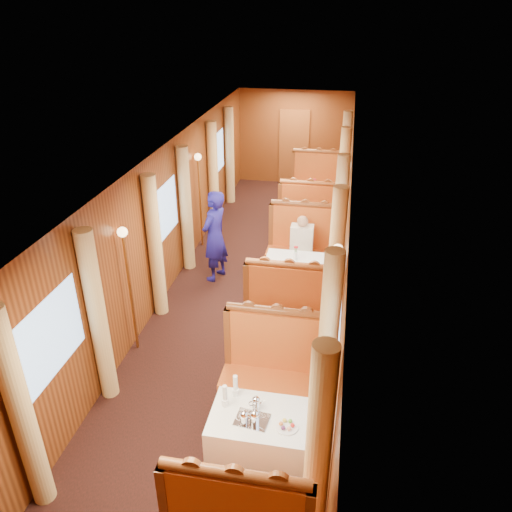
% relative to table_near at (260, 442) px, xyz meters
% --- Properties ---
extents(floor, '(3.00, 12.00, 0.01)m').
position_rel_table_near_xyz_m(floor, '(-0.75, 3.50, -0.38)').
color(floor, black).
rests_on(floor, ground).
extents(ceiling, '(3.00, 12.00, 0.01)m').
position_rel_table_near_xyz_m(ceiling, '(-0.75, 3.50, 2.12)').
color(ceiling, silver).
rests_on(ceiling, wall_left).
extents(wall_far, '(3.00, 0.01, 2.50)m').
position_rel_table_near_xyz_m(wall_far, '(-0.75, 9.50, 0.88)').
color(wall_far, brown).
rests_on(wall_far, floor).
extents(wall_left, '(0.01, 12.00, 2.50)m').
position_rel_table_near_xyz_m(wall_left, '(-2.25, 3.50, 0.88)').
color(wall_left, brown).
rests_on(wall_left, floor).
extents(wall_right, '(0.01, 12.00, 2.50)m').
position_rel_table_near_xyz_m(wall_right, '(0.75, 3.50, 0.88)').
color(wall_right, brown).
rests_on(wall_right, floor).
extents(doorway_far, '(0.80, 0.04, 2.00)m').
position_rel_table_near_xyz_m(doorway_far, '(-0.75, 9.47, 0.62)').
color(doorway_far, brown).
rests_on(doorway_far, floor).
extents(table_near, '(1.05, 0.72, 0.75)m').
position_rel_table_near_xyz_m(table_near, '(0.00, 0.00, 0.00)').
color(table_near, white).
rests_on(table_near, floor).
extents(banquette_near_aft, '(1.30, 0.55, 1.34)m').
position_rel_table_near_xyz_m(banquette_near_aft, '(0.00, 1.01, 0.05)').
color(banquette_near_aft, '#B53214').
rests_on(banquette_near_aft, floor).
extents(table_mid, '(1.05, 0.72, 0.75)m').
position_rel_table_near_xyz_m(table_mid, '(0.00, 3.50, 0.00)').
color(table_mid, white).
rests_on(table_mid, floor).
extents(banquette_mid_fwd, '(1.30, 0.55, 1.34)m').
position_rel_table_near_xyz_m(banquette_mid_fwd, '(0.00, 2.49, 0.05)').
color(banquette_mid_fwd, '#B53214').
rests_on(banquette_mid_fwd, floor).
extents(banquette_mid_aft, '(1.30, 0.55, 1.34)m').
position_rel_table_near_xyz_m(banquette_mid_aft, '(0.00, 4.51, 0.05)').
color(banquette_mid_aft, '#B53214').
rests_on(banquette_mid_aft, floor).
extents(table_far, '(1.05, 0.72, 0.75)m').
position_rel_table_near_xyz_m(table_far, '(0.00, 7.00, 0.00)').
color(table_far, white).
rests_on(table_far, floor).
extents(banquette_far_fwd, '(1.30, 0.55, 1.34)m').
position_rel_table_near_xyz_m(banquette_far_fwd, '(0.00, 5.99, 0.05)').
color(banquette_far_fwd, '#B53214').
rests_on(banquette_far_fwd, floor).
extents(banquette_far_aft, '(1.30, 0.55, 1.34)m').
position_rel_table_near_xyz_m(banquette_far_aft, '(0.00, 8.01, 0.05)').
color(banquette_far_aft, '#B53214').
rests_on(banquette_far_aft, floor).
extents(tea_tray, '(0.37, 0.30, 0.01)m').
position_rel_table_near_xyz_m(tea_tray, '(-0.07, -0.08, 0.38)').
color(tea_tray, silver).
rests_on(tea_tray, table_near).
extents(teapot_left, '(0.17, 0.13, 0.13)m').
position_rel_table_near_xyz_m(teapot_left, '(-0.14, -0.13, 0.44)').
color(teapot_left, silver).
rests_on(teapot_left, tea_tray).
extents(teapot_right, '(0.17, 0.13, 0.14)m').
position_rel_table_near_xyz_m(teapot_right, '(-0.04, -0.12, 0.44)').
color(teapot_right, silver).
rests_on(teapot_right, tea_tray).
extents(teapot_back, '(0.18, 0.15, 0.12)m').
position_rel_table_near_xyz_m(teapot_back, '(-0.06, 0.09, 0.44)').
color(teapot_back, silver).
rests_on(teapot_back, tea_tray).
extents(fruit_plate, '(0.24, 0.24, 0.05)m').
position_rel_table_near_xyz_m(fruit_plate, '(0.29, -0.10, 0.39)').
color(fruit_plate, white).
rests_on(fruit_plate, table_near).
extents(cup_inboard, '(0.08, 0.08, 0.26)m').
position_rel_table_near_xyz_m(cup_inboard, '(-0.39, 0.08, 0.48)').
color(cup_inboard, white).
rests_on(cup_inboard, table_near).
extents(cup_outboard, '(0.08, 0.08, 0.26)m').
position_rel_table_near_xyz_m(cup_outboard, '(-0.32, 0.25, 0.48)').
color(cup_outboard, white).
rests_on(cup_outboard, table_near).
extents(rose_vase_mid, '(0.06, 0.06, 0.36)m').
position_rel_table_near_xyz_m(rose_vase_mid, '(-0.03, 3.52, 0.55)').
color(rose_vase_mid, silver).
rests_on(rose_vase_mid, table_mid).
extents(rose_vase_far, '(0.06, 0.06, 0.36)m').
position_rel_table_near_xyz_m(rose_vase_far, '(0.01, 6.98, 0.55)').
color(rose_vase_far, silver).
rests_on(rose_vase_far, table_far).
extents(window_left_near, '(0.01, 1.20, 0.90)m').
position_rel_table_near_xyz_m(window_left_near, '(-2.24, 0.00, 1.07)').
color(window_left_near, '#86ADDE').
rests_on(window_left_near, wall_left).
extents(curtain_left_near_a, '(0.22, 0.22, 2.35)m').
position_rel_table_near_xyz_m(curtain_left_near_a, '(-2.13, -0.78, 0.80)').
color(curtain_left_near_a, '#DFB772').
rests_on(curtain_left_near_a, floor).
extents(curtain_left_near_b, '(0.22, 0.22, 2.35)m').
position_rel_table_near_xyz_m(curtain_left_near_b, '(-2.13, 0.78, 0.80)').
color(curtain_left_near_b, '#DFB772').
rests_on(curtain_left_near_b, floor).
extents(window_right_near, '(0.01, 1.20, 0.90)m').
position_rel_table_near_xyz_m(window_right_near, '(0.74, 0.00, 1.07)').
color(window_right_near, '#86ADDE').
rests_on(window_right_near, wall_right).
extents(curtain_right_near_a, '(0.22, 0.22, 2.35)m').
position_rel_table_near_xyz_m(curtain_right_near_a, '(0.63, -0.78, 0.80)').
color(curtain_right_near_a, '#DFB772').
rests_on(curtain_right_near_a, floor).
extents(curtain_right_near_b, '(0.22, 0.22, 2.35)m').
position_rel_table_near_xyz_m(curtain_right_near_b, '(0.63, 0.78, 0.80)').
color(curtain_right_near_b, '#DFB772').
rests_on(curtain_right_near_b, floor).
extents(window_left_mid, '(0.01, 1.20, 0.90)m').
position_rel_table_near_xyz_m(window_left_mid, '(-2.24, 3.50, 1.07)').
color(window_left_mid, '#86ADDE').
rests_on(window_left_mid, wall_left).
extents(curtain_left_mid_a, '(0.22, 0.22, 2.35)m').
position_rel_table_near_xyz_m(curtain_left_mid_a, '(-2.13, 2.72, 0.80)').
color(curtain_left_mid_a, '#DFB772').
rests_on(curtain_left_mid_a, floor).
extents(curtain_left_mid_b, '(0.22, 0.22, 2.35)m').
position_rel_table_near_xyz_m(curtain_left_mid_b, '(-2.13, 4.28, 0.80)').
color(curtain_left_mid_b, '#DFB772').
rests_on(curtain_left_mid_b, floor).
extents(window_right_mid, '(0.01, 1.20, 0.90)m').
position_rel_table_near_xyz_m(window_right_mid, '(0.74, 3.50, 1.07)').
color(window_right_mid, '#86ADDE').
rests_on(window_right_mid, wall_right).
extents(curtain_right_mid_a, '(0.22, 0.22, 2.35)m').
position_rel_table_near_xyz_m(curtain_right_mid_a, '(0.63, 2.72, 0.80)').
color(curtain_right_mid_a, '#DFB772').
rests_on(curtain_right_mid_a, floor).
extents(curtain_right_mid_b, '(0.22, 0.22, 2.35)m').
position_rel_table_near_xyz_m(curtain_right_mid_b, '(0.63, 4.28, 0.80)').
color(curtain_right_mid_b, '#DFB772').
rests_on(curtain_right_mid_b, floor).
extents(window_left_far, '(0.01, 1.20, 0.90)m').
position_rel_table_near_xyz_m(window_left_far, '(-2.24, 7.00, 1.07)').
color(window_left_far, '#86ADDE').
rests_on(window_left_far, wall_left).
extents(curtain_left_far_a, '(0.22, 0.22, 2.35)m').
position_rel_table_near_xyz_m(curtain_left_far_a, '(-2.13, 6.22, 0.80)').
color(curtain_left_far_a, '#DFB772').
rests_on(curtain_left_far_a, floor).
extents(curtain_left_far_b, '(0.22, 0.22, 2.35)m').
position_rel_table_near_xyz_m(curtain_left_far_b, '(-2.13, 7.78, 0.80)').
color(curtain_left_far_b, '#DFB772').
rests_on(curtain_left_far_b, floor).
extents(window_right_far, '(0.01, 1.20, 0.90)m').
position_rel_table_near_xyz_m(window_right_far, '(0.74, 7.00, 1.07)').
color(window_right_far, '#86ADDE').
rests_on(window_right_far, wall_right).
extents(curtain_right_far_a, '(0.22, 0.22, 2.35)m').
position_rel_table_near_xyz_m(curtain_right_far_a, '(0.63, 6.22, 0.80)').
color(curtain_right_far_a, '#DFB772').
rests_on(curtain_right_far_a, floor).
extents(curtain_right_far_b, '(0.22, 0.22, 2.35)m').
position_rel_table_near_xyz_m(curtain_right_far_b, '(0.63, 7.78, 0.80)').
color(curtain_right_far_b, '#DFB772').
rests_on(curtain_right_far_b, floor).
extents(sconce_left_fore, '(0.14, 0.14, 1.95)m').
position_rel_table_near_xyz_m(sconce_left_fore, '(-2.15, 1.75, 1.01)').
color(sconce_left_fore, '#BF8C3F').
rests_on(sconce_left_fore, floor).
extents(sconce_right_fore, '(0.14, 0.14, 1.95)m').
position_rel_table_near_xyz_m(sconce_right_fore, '(0.65, 1.75, 1.01)').
color(sconce_right_fore, '#BF8C3F').
rests_on(sconce_right_fore, floor).
extents(sconce_left_aft, '(0.14, 0.14, 1.95)m').
position_rel_table_near_xyz_m(sconce_left_aft, '(-2.15, 5.25, 1.01)').
color(sconce_left_aft, '#BF8C3F').
rests_on(sconce_left_aft, floor).
extents(sconce_right_aft, '(0.14, 0.14, 1.95)m').
position_rel_table_near_xyz_m(sconce_right_aft, '(0.65, 5.25, 1.01)').
color(sconce_right_aft, '#BF8C3F').
rests_on(sconce_right_aft, floor).
extents(steward, '(0.58, 0.71, 1.69)m').
position_rel_table_near_xyz_m(steward, '(-1.52, 3.97, 0.47)').
color(steward, navy).
rests_on(steward, floor).
extents(passenger, '(0.40, 0.44, 0.76)m').
position_rel_table_near_xyz_m(passenger, '(-0.00, 4.26, 0.37)').
color(passenger, beige).
rests_on(passenger, banquette_mid_aft).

